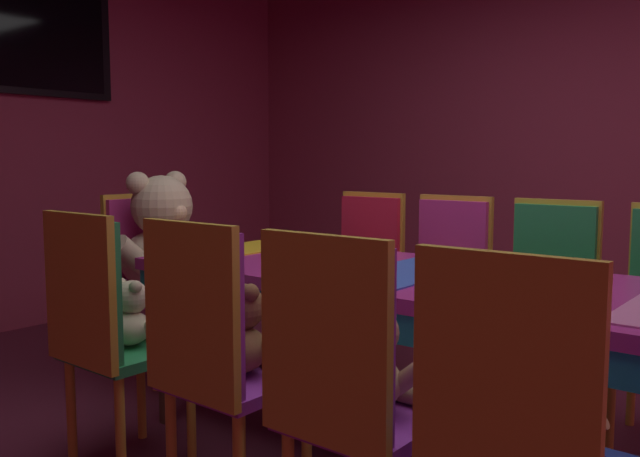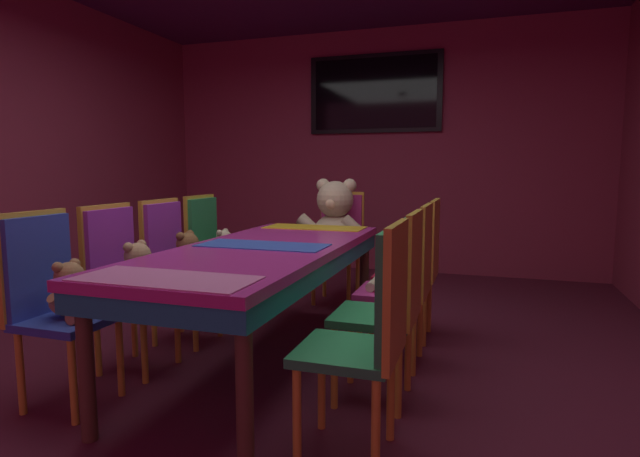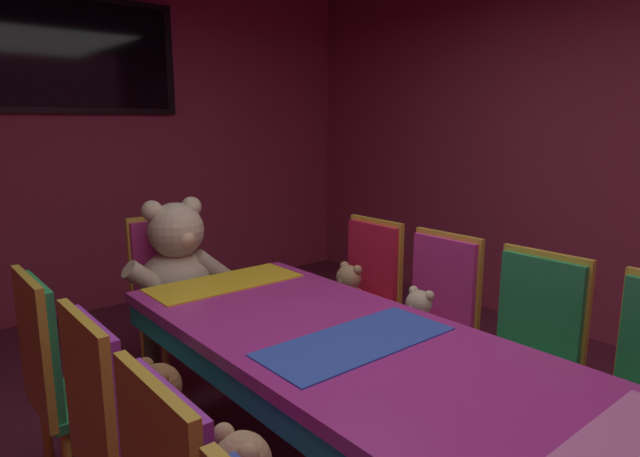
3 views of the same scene
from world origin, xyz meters
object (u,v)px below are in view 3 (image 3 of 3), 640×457
Objects in this scene: teddy_left_2 at (161,412)px; wall_tv at (77,54)px; chair_right_3 at (366,285)px; chair_left_2 at (117,427)px; king_teddy_bear at (178,263)px; throne_chair at (167,279)px; teddy_left_3 at (97,364)px; chair_left_3 at (59,368)px; teddy_right_3 at (348,292)px; chair_right_1 at (531,339)px; chair_right_2 at (436,308)px; banquet_table at (356,364)px; teddy_right_2 at (418,319)px.

teddy_left_2 is 0.22× the size of wall_tv.
wall_tv is at bearing -69.76° from chair_right_3.
king_teddy_bear is (0.81, 1.27, 0.14)m from chair_left_2.
wall_tv is (0.00, 1.43, 1.45)m from throne_chair.
king_teddy_bear reaches higher than teddy_left_3.
king_teddy_bear is at bearing -0.00° from throne_chair.
chair_left_3 reaches higher than teddy_right_3.
throne_chair is (0.70, 0.87, 0.03)m from teddy_left_3.
chair_right_1 reaches higher than teddy_left_2.
teddy_left_2 is 0.34× the size of chair_left_3.
teddy_left_3 is 0.18× the size of wall_tv.
king_teddy_bear reaches higher than chair_right_2.
teddy_right_3 is 0.31× the size of throne_chair.
teddy_left_3 is at bearing 130.96° from banquet_table.
king_teddy_bear reaches higher than chair_left_3.
teddy_left_3 is at bearing -20.21° from teddy_right_2.
wall_tv is at bearing 73.09° from teddy_left_3.
chair_right_1 is at bearing -33.98° from teddy_left_3.
wall_tv is at bearing 180.00° from throne_chair.
banquet_table is 2.31× the size of chair_right_3.
teddy_right_2 is (1.40, -0.52, 0.00)m from teddy_left_3.
king_teddy_bear is at bearing 62.32° from teddy_left_2.
throne_chair is 0.65× the size of wall_tv.
chair_right_1 is at bearing -75.79° from wall_tv.
wall_tv reaches higher than chair_right_3.
teddy_left_2 is 1.20× the size of teddy_left_3.
chair_right_2 is at bearing 1.69° from chair_left_2.
throne_chair reaches higher than teddy_left_2.
chair_right_2 is 1.43× the size of king_teddy_bear.
teddy_left_3 is at bearing 0.08° from teddy_right_3.
wall_tv is at bearing -75.99° from teddy_right_2.
teddy_right_2 is 0.93× the size of teddy_right_3.
wall_tv is at bearing 90.00° from banquet_table.
chair_right_2 is (0.85, 0.29, -0.06)m from banquet_table.
chair_right_1 is 3.74m from wall_tv.
teddy_left_2 is 1.07× the size of teddy_right_3.
teddy_right_2 is at bearing 26.83° from throne_chair.
teddy_left_3 is 1.86m from chair_right_1.
chair_left_2 is 3.44× the size of teddy_right_2.
wall_tv is at bearing 180.00° from king_teddy_bear.
throne_chair is (0.81, 1.44, 0.00)m from chair_left_2.
chair_right_3 is (1.69, 0.00, 0.00)m from chair_left_3.
teddy_left_2 reaches higher than teddy_left_3.
chair_left_3 is at bearing 0.07° from chair_right_3.
chair_right_2 is 1.00× the size of chair_right_3.
teddy_right_3 reaches higher than teddy_right_2.
throne_chair is (0.67, 1.44, 0.00)m from teddy_left_2.
wall_tv reaches higher than teddy_left_3.
king_teddy_bear is 2.07m from wall_tv.
teddy_right_3 is (0.70, 0.81, -0.07)m from banquet_table.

